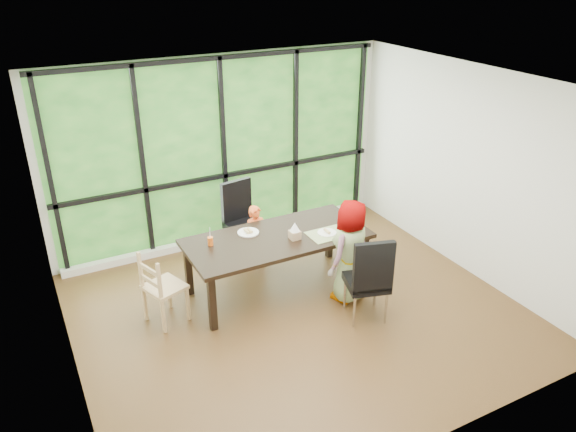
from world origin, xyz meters
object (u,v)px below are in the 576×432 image
at_px(plate_far, 248,232).
at_px(child_older, 348,252).
at_px(chair_interior_leather, 367,277).
at_px(green_cup, 354,225).
at_px(plate_near, 327,233).
at_px(white_mug, 348,215).
at_px(chair_window_leather, 245,221).
at_px(tissue_box, 295,235).
at_px(chair_end_beech, 164,287).
at_px(dining_table, 277,263).
at_px(child_toddler, 256,237).
at_px(orange_cup, 210,241).

bearing_deg(plate_far, child_older, -41.39).
relative_size(chair_interior_leather, green_cup, 8.69).
distance_m(plate_near, green_cup, 0.36).
bearing_deg(green_cup, white_mug, 69.00).
bearing_deg(chair_window_leather, tissue_box, -90.61).
relative_size(white_mug, tissue_box, 0.74).
relative_size(child_older, tissue_box, 10.65).
height_order(chair_end_beech, plate_far, chair_end_beech).
bearing_deg(plate_far, dining_table, -42.58).
bearing_deg(chair_interior_leather, chair_end_beech, -9.02).
xyz_separation_m(child_toddler, tissue_box, (0.17, -0.76, 0.35)).
height_order(chair_end_beech, tissue_box, chair_end_beech).
relative_size(child_toddler, orange_cup, 8.62).
bearing_deg(orange_cup, child_older, -27.12).
relative_size(child_toddler, plate_near, 3.81).
bearing_deg(orange_cup, dining_table, -12.26).
bearing_deg(chair_interior_leather, tissue_box, -43.99).
bearing_deg(chair_window_leather, child_older, -76.18).
height_order(chair_window_leather, chair_end_beech, chair_window_leather).
relative_size(child_toddler, child_older, 0.69).
xyz_separation_m(chair_window_leather, tissue_box, (0.18, -1.13, 0.26)).
height_order(plate_far, tissue_box, tissue_box).
relative_size(plate_near, orange_cup, 2.26).
xyz_separation_m(dining_table, chair_window_leather, (-0.01, 0.98, 0.17)).
bearing_deg(child_toddler, chair_interior_leather, -68.67).
relative_size(chair_interior_leather, white_mug, 11.94).
distance_m(child_older, plate_near, 0.39).
distance_m(plate_near, white_mug, 0.53).
distance_m(child_toddler, green_cup, 1.35).
distance_m(dining_table, tissue_box, 0.48).
height_order(chair_interior_leather, child_toddler, chair_interior_leather).
distance_m(child_toddler, orange_cup, 0.98).
relative_size(child_toddler, white_mug, 10.01).
height_order(child_toddler, white_mug, child_toddler).
bearing_deg(child_toddler, chair_end_beech, -157.47).
height_order(child_toddler, tissue_box, child_toddler).
bearing_deg(dining_table, chair_end_beech, 179.70).
relative_size(chair_window_leather, white_mug, 11.94).
bearing_deg(white_mug, chair_end_beech, -179.55).
bearing_deg(child_older, tissue_box, -63.42).
xyz_separation_m(dining_table, chair_end_beech, (-1.44, 0.01, 0.08)).
distance_m(chair_window_leather, orange_cup, 1.16).
distance_m(child_older, orange_cup, 1.65).
relative_size(dining_table, white_mug, 24.83).
height_order(chair_interior_leather, orange_cup, chair_interior_leather).
relative_size(chair_window_leather, child_toddler, 1.19).
relative_size(child_older, plate_near, 5.49).
relative_size(orange_cup, tissue_box, 0.86).
relative_size(chair_window_leather, chair_end_beech, 1.20).
height_order(child_older, green_cup, child_older).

